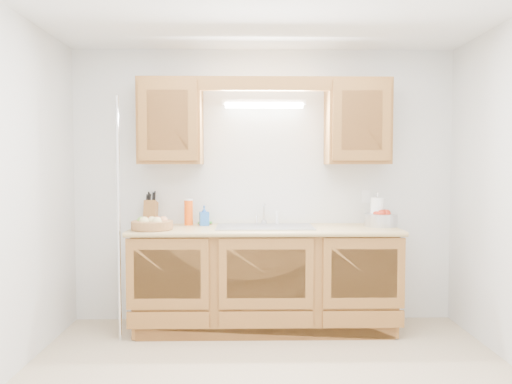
{
  "coord_description": "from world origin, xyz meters",
  "views": [
    {
      "loc": [
        -0.15,
        -3.12,
        1.44
      ],
      "look_at": [
        -0.08,
        0.85,
        1.23
      ],
      "focal_mm": 35.0,
      "sensor_mm": 36.0,
      "label": 1
    }
  ],
  "objects_px": {
    "fruit_basket": "(152,224)",
    "apple_bowl": "(381,219)",
    "paper_towel": "(377,212)",
    "knife_block": "(151,212)"
  },
  "relations": [
    {
      "from": "knife_block",
      "to": "apple_bowl",
      "type": "height_order",
      "value": "knife_block"
    },
    {
      "from": "knife_block",
      "to": "paper_towel",
      "type": "bearing_deg",
      "value": -1.73
    },
    {
      "from": "fruit_basket",
      "to": "paper_towel",
      "type": "distance_m",
      "value": 1.97
    },
    {
      "from": "fruit_basket",
      "to": "apple_bowl",
      "type": "height_order",
      "value": "apple_bowl"
    },
    {
      "from": "fruit_basket",
      "to": "knife_block",
      "type": "height_order",
      "value": "knife_block"
    },
    {
      "from": "paper_towel",
      "to": "fruit_basket",
      "type": "bearing_deg",
      "value": -173.7
    },
    {
      "from": "fruit_basket",
      "to": "knife_block",
      "type": "distance_m",
      "value": 0.35
    },
    {
      "from": "fruit_basket",
      "to": "apple_bowl",
      "type": "distance_m",
      "value": 1.99
    },
    {
      "from": "paper_towel",
      "to": "apple_bowl",
      "type": "xyz_separation_m",
      "value": [
        0.03,
        -0.03,
        -0.06
      ]
    },
    {
      "from": "knife_block",
      "to": "paper_towel",
      "type": "height_order",
      "value": "knife_block"
    }
  ]
}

